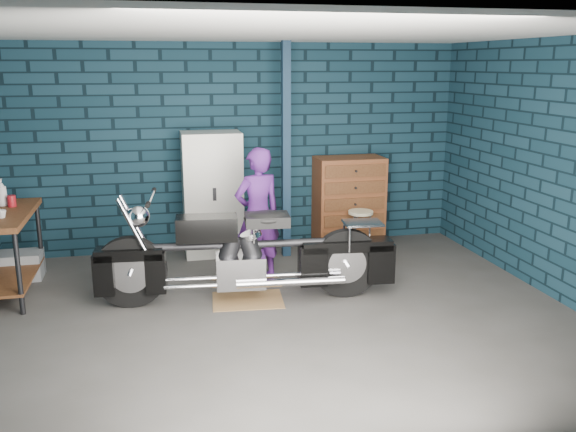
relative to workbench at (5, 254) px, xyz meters
name	(u,v)px	position (x,y,z in m)	size (l,w,h in m)	color
ground	(274,318)	(2.68, -1.25, -0.46)	(6.00, 6.00, 0.00)	#43413E
room_walls	(262,118)	(2.68, -0.70, 1.45)	(6.02, 5.01, 2.71)	#0E2631
support_post	(286,152)	(3.23, 0.70, 0.90)	(0.10, 0.10, 2.70)	#12263A
workbench	(5,254)	(0.00, 0.00, 0.00)	(0.60, 1.40, 0.91)	brown
drip_mat	(248,300)	(2.49, -0.75, -0.45)	(0.73, 0.55, 0.01)	olive
motorcycle	(247,248)	(2.49, -0.75, 0.13)	(2.64, 0.72, 1.16)	black
person	(258,215)	(2.72, -0.11, 0.31)	(0.56, 0.37, 1.53)	#501F74
storage_bin	(19,266)	(0.02, 0.50, -0.30)	(0.51, 0.36, 0.32)	gray
locker	(213,194)	(2.32, 0.98, 0.34)	(0.74, 0.53, 1.60)	silver
tool_chest	(349,202)	(4.17, 0.98, 0.15)	(0.91, 0.51, 1.21)	brown
shop_stool	(360,233)	(4.18, 0.53, -0.16)	(0.32, 0.32, 0.58)	beige
cup_b	(2,214)	(0.07, -0.25, 0.50)	(0.09, 0.09, 0.08)	beige
mug_red	(12,201)	(0.07, 0.27, 0.52)	(0.09, 0.09, 0.12)	maroon
bottle	(2,192)	(-0.04, 0.34, 0.60)	(0.12, 0.12, 0.30)	gray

